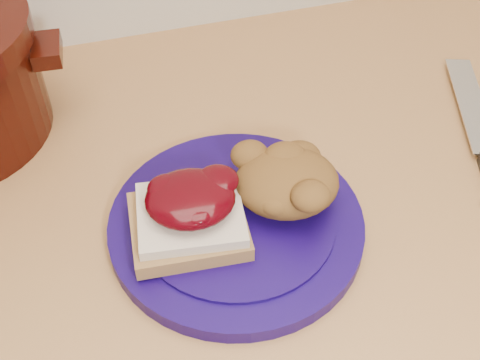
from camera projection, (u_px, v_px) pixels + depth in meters
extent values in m
cylinder|color=#120548|center=(236.00, 224.00, 0.60)|extent=(0.30, 0.30, 0.02)
cube|color=olive|center=(189.00, 226.00, 0.57)|extent=(0.12, 0.10, 0.02)
cube|color=beige|center=(190.00, 215.00, 0.57)|extent=(0.11, 0.10, 0.01)
ellipsoid|color=#330107|center=(190.00, 198.00, 0.56)|extent=(0.10, 0.09, 0.03)
ellipsoid|color=brown|center=(287.00, 182.00, 0.59)|extent=(0.12, 0.11, 0.05)
cube|color=silver|center=(471.00, 103.00, 0.73)|extent=(0.09, 0.18, 0.00)
cube|color=black|center=(47.00, 50.00, 0.66)|extent=(0.04, 0.06, 0.02)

